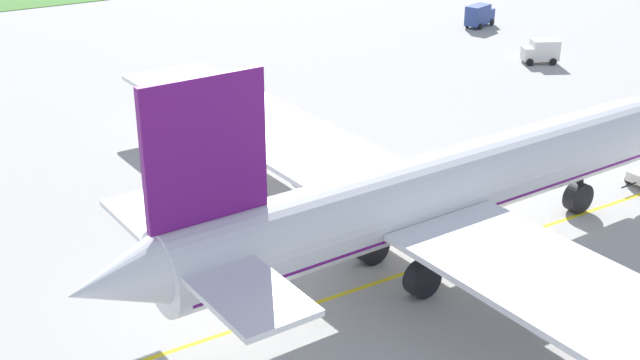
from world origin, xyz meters
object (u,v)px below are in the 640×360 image
at_px(service_truck_baggage_loader, 541,51).
at_px(service_truck_catering_van, 215,94).
at_px(service_truck_fuel_bowser, 480,15).
at_px(airliner_foreground, 428,194).

bearing_deg(service_truck_baggage_loader, service_truck_catering_van, 172.42).
relative_size(service_truck_baggage_loader, service_truck_fuel_bowser, 0.86).
bearing_deg(service_truck_catering_van, service_truck_fuel_bowser, 15.19).
bearing_deg(service_truck_fuel_bowser, service_truck_baggage_loader, -109.77).
bearing_deg(service_truck_baggage_loader, service_truck_fuel_bowser, 70.23).
bearing_deg(service_truck_catering_van, airliner_foreground, -93.92).
xyz_separation_m(service_truck_baggage_loader, service_truck_catering_van, (-42.16, 5.61, 0.06)).
bearing_deg(service_truck_fuel_bowser, airliner_foreground, -134.87).
distance_m(airliner_foreground, service_truck_catering_van, 38.83).
height_order(airliner_foreground, service_truck_baggage_loader, airliner_foreground).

